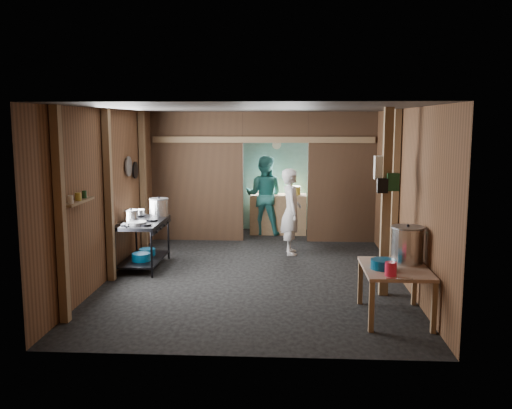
# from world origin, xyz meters

# --- Properties ---
(floor) EXTENTS (4.50, 7.00, 0.00)m
(floor) POSITION_xyz_m (0.00, 0.00, 0.00)
(floor) COLOR #292828
(floor) RESTS_ON ground
(ceiling) EXTENTS (4.50, 7.00, 0.00)m
(ceiling) POSITION_xyz_m (0.00, 0.00, 2.60)
(ceiling) COLOR #3F3B36
(ceiling) RESTS_ON ground
(wall_back) EXTENTS (4.50, 0.00, 2.60)m
(wall_back) POSITION_xyz_m (0.00, 3.50, 1.30)
(wall_back) COLOR brown
(wall_back) RESTS_ON ground
(wall_front) EXTENTS (4.50, 0.00, 2.60)m
(wall_front) POSITION_xyz_m (0.00, -3.50, 1.30)
(wall_front) COLOR brown
(wall_front) RESTS_ON ground
(wall_left) EXTENTS (0.00, 7.00, 2.60)m
(wall_left) POSITION_xyz_m (-2.25, 0.00, 1.30)
(wall_left) COLOR brown
(wall_left) RESTS_ON ground
(wall_right) EXTENTS (0.00, 7.00, 2.60)m
(wall_right) POSITION_xyz_m (2.25, 0.00, 1.30)
(wall_right) COLOR brown
(wall_right) RESTS_ON ground
(partition_left) EXTENTS (1.85, 0.10, 2.60)m
(partition_left) POSITION_xyz_m (-1.32, 2.20, 1.30)
(partition_left) COLOR #503621
(partition_left) RESTS_ON floor
(partition_right) EXTENTS (1.35, 0.10, 2.60)m
(partition_right) POSITION_xyz_m (1.57, 2.20, 1.30)
(partition_right) COLOR #503621
(partition_right) RESTS_ON floor
(partition_header) EXTENTS (1.30, 0.10, 0.60)m
(partition_header) POSITION_xyz_m (0.25, 2.20, 2.30)
(partition_header) COLOR #503621
(partition_header) RESTS_ON wall_back
(turquoise_panel) EXTENTS (4.40, 0.06, 2.50)m
(turquoise_panel) POSITION_xyz_m (0.00, 3.44, 1.25)
(turquoise_panel) COLOR #7AB0B0
(turquoise_panel) RESTS_ON wall_back
(back_counter) EXTENTS (1.20, 0.50, 0.85)m
(back_counter) POSITION_xyz_m (0.30, 2.95, 0.42)
(back_counter) COLOR #94714C
(back_counter) RESTS_ON floor
(wall_clock) EXTENTS (0.20, 0.03, 0.20)m
(wall_clock) POSITION_xyz_m (0.25, 3.40, 1.90)
(wall_clock) COLOR white
(wall_clock) RESTS_ON wall_back
(post_left_a) EXTENTS (0.10, 0.12, 2.60)m
(post_left_a) POSITION_xyz_m (-2.18, -2.60, 1.30)
(post_left_a) COLOR #94714C
(post_left_a) RESTS_ON floor
(post_left_b) EXTENTS (0.10, 0.12, 2.60)m
(post_left_b) POSITION_xyz_m (-2.18, -0.80, 1.30)
(post_left_b) COLOR #94714C
(post_left_b) RESTS_ON floor
(post_left_c) EXTENTS (0.10, 0.12, 2.60)m
(post_left_c) POSITION_xyz_m (-2.18, 1.20, 1.30)
(post_left_c) COLOR #94714C
(post_left_c) RESTS_ON floor
(post_right) EXTENTS (0.10, 0.12, 2.60)m
(post_right) POSITION_xyz_m (2.18, -0.20, 1.30)
(post_right) COLOR #94714C
(post_right) RESTS_ON floor
(post_free) EXTENTS (0.12, 0.12, 2.60)m
(post_free) POSITION_xyz_m (1.85, -1.30, 1.30)
(post_free) COLOR #94714C
(post_free) RESTS_ON floor
(cross_beam) EXTENTS (4.40, 0.12, 0.12)m
(cross_beam) POSITION_xyz_m (0.00, 2.15, 2.05)
(cross_beam) COLOR #94714C
(cross_beam) RESTS_ON wall_left
(pan_lid_big) EXTENTS (0.03, 0.34, 0.34)m
(pan_lid_big) POSITION_xyz_m (-2.21, 0.40, 1.65)
(pan_lid_big) COLOR slate
(pan_lid_big) RESTS_ON wall_left
(pan_lid_small) EXTENTS (0.03, 0.30, 0.30)m
(pan_lid_small) POSITION_xyz_m (-2.21, 0.80, 1.55)
(pan_lid_small) COLOR black
(pan_lid_small) RESTS_ON wall_left
(wall_shelf) EXTENTS (0.14, 0.80, 0.03)m
(wall_shelf) POSITION_xyz_m (-2.15, -2.10, 1.40)
(wall_shelf) COLOR #94714C
(wall_shelf) RESTS_ON wall_left
(jar_white) EXTENTS (0.07, 0.07, 0.10)m
(jar_white) POSITION_xyz_m (-2.15, -2.35, 1.47)
(jar_white) COLOR white
(jar_white) RESTS_ON wall_shelf
(jar_yellow) EXTENTS (0.08, 0.08, 0.10)m
(jar_yellow) POSITION_xyz_m (-2.15, -2.10, 1.47)
(jar_yellow) COLOR gold
(jar_yellow) RESTS_ON wall_shelf
(jar_green) EXTENTS (0.06, 0.06, 0.10)m
(jar_green) POSITION_xyz_m (-2.15, -1.88, 1.47)
(jar_green) COLOR #194523
(jar_green) RESTS_ON wall_shelf
(bag_white) EXTENTS (0.22, 0.15, 0.32)m
(bag_white) POSITION_xyz_m (1.80, -1.22, 1.78)
(bag_white) COLOR white
(bag_white) RESTS_ON post_free
(bag_green) EXTENTS (0.16, 0.12, 0.24)m
(bag_green) POSITION_xyz_m (1.92, -1.36, 1.60)
(bag_green) COLOR #194523
(bag_green) RESTS_ON post_free
(bag_black) EXTENTS (0.14, 0.10, 0.20)m
(bag_black) POSITION_xyz_m (1.78, -1.38, 1.55)
(bag_black) COLOR black
(bag_black) RESTS_ON post_free
(gas_range) EXTENTS (0.69, 1.34, 0.79)m
(gas_range) POSITION_xyz_m (-1.88, -0.04, 0.39)
(gas_range) COLOR black
(gas_range) RESTS_ON floor
(prep_table) EXTENTS (0.79, 1.08, 0.64)m
(prep_table) POSITION_xyz_m (1.83, -2.22, 0.32)
(prep_table) COLOR tan
(prep_table) RESTS_ON floor
(stove_pot_large) EXTENTS (0.34, 0.34, 0.33)m
(stove_pot_large) POSITION_xyz_m (-1.71, 0.42, 0.93)
(stove_pot_large) COLOR silver
(stove_pot_large) RESTS_ON gas_range
(stove_pot_med) EXTENTS (0.27, 0.27, 0.21)m
(stove_pot_med) POSITION_xyz_m (-2.05, -0.11, 0.87)
(stove_pot_med) COLOR silver
(stove_pot_med) RESTS_ON gas_range
(stove_saucepan) EXTENTS (0.18, 0.18, 0.11)m
(stove_saucepan) POSITION_xyz_m (-2.05, 0.44, 0.84)
(stove_saucepan) COLOR silver
(stove_saucepan) RESTS_ON gas_range
(frying_pan) EXTENTS (0.49, 0.61, 0.07)m
(frying_pan) POSITION_xyz_m (-1.88, -0.40, 0.81)
(frying_pan) COLOR slate
(frying_pan) RESTS_ON gas_range
(blue_tub_front) EXTENTS (0.31, 0.31, 0.13)m
(blue_tub_front) POSITION_xyz_m (-1.88, -0.20, 0.22)
(blue_tub_front) COLOR #084E79
(blue_tub_front) RESTS_ON gas_range
(blue_tub_back) EXTENTS (0.28, 0.28, 0.11)m
(blue_tub_back) POSITION_xyz_m (-1.88, 0.19, 0.21)
(blue_tub_back) COLOR #084E79
(blue_tub_back) RESTS_ON gas_range
(stock_pot) EXTENTS (0.44, 0.44, 0.49)m
(stock_pot) POSITION_xyz_m (2.01, -2.00, 0.86)
(stock_pot) COLOR silver
(stock_pot) RESTS_ON prep_table
(wash_basin) EXTENTS (0.32, 0.32, 0.12)m
(wash_basin) POSITION_xyz_m (1.67, -2.31, 0.70)
(wash_basin) COLOR #084E79
(wash_basin) RESTS_ON prep_table
(pink_bucket) EXTENTS (0.14, 0.14, 0.16)m
(pink_bucket) POSITION_xyz_m (1.70, -2.62, 0.72)
(pink_bucket) COLOR #EB2041
(pink_bucket) RESTS_ON prep_table
(knife) EXTENTS (0.30, 0.06, 0.01)m
(knife) POSITION_xyz_m (1.78, -2.76, 0.65)
(knife) COLOR silver
(knife) RESTS_ON prep_table
(yellow_tub) EXTENTS (0.33, 0.33, 0.18)m
(yellow_tub) POSITION_xyz_m (0.61, 2.95, 0.94)
(yellow_tub) COLOR gold
(yellow_tub) RESTS_ON back_counter
(red_cup) EXTENTS (0.11, 0.11, 0.13)m
(red_cup) POSITION_xyz_m (-0.08, 2.95, 0.91)
(red_cup) COLOR maroon
(red_cup) RESTS_ON back_counter
(cook) EXTENTS (0.43, 0.61, 1.57)m
(cook) POSITION_xyz_m (0.57, 1.08, 0.79)
(cook) COLOR silver
(cook) RESTS_ON floor
(worker_back) EXTENTS (0.92, 0.77, 1.69)m
(worker_back) POSITION_xyz_m (-0.00, 2.87, 0.85)
(worker_back) COLOR teal
(worker_back) RESTS_ON floor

